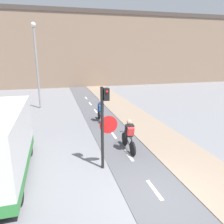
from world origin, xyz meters
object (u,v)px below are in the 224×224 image
(cyclist_far, at_px, (101,111))
(traffic_light_pole, at_px, (104,119))
(cyclist_near, at_px, (129,136))
(street_lamp_far, at_px, (36,57))

(cyclist_far, bearing_deg, traffic_light_pole, -100.59)
(cyclist_near, bearing_deg, cyclist_far, 94.07)
(cyclist_far, bearing_deg, street_lamp_far, 129.78)
(cyclist_near, distance_m, cyclist_far, 4.47)
(street_lamp_far, height_order, cyclist_near, street_lamp_far)
(cyclist_near, bearing_deg, traffic_light_pole, -139.07)
(traffic_light_pole, xyz_separation_m, cyclist_far, (1.06, 5.65, -1.24))
(traffic_light_pole, xyz_separation_m, street_lamp_far, (-2.83, 10.31, 1.99))
(street_lamp_far, xyz_separation_m, cyclist_near, (4.20, -9.12, -3.22))
(street_lamp_far, distance_m, cyclist_far, 6.88)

